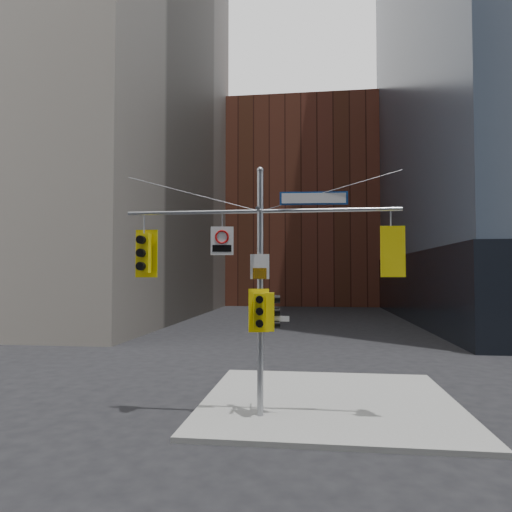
% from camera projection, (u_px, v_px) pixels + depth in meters
% --- Properties ---
extents(ground, '(160.00, 160.00, 0.00)m').
position_uv_depth(ground, '(251.00, 447.00, 10.99)').
color(ground, black).
rests_on(ground, ground).
extents(sidewalk_corner, '(8.00, 8.00, 0.15)m').
position_uv_depth(sidewalk_corner, '(329.00, 401.00, 14.71)').
color(sidewalk_corner, gray).
rests_on(sidewalk_corner, ground).
extents(brick_midrise, '(26.00, 20.00, 28.00)m').
position_uv_depth(brick_midrise, '(303.00, 209.00, 69.05)').
color(brick_midrise, brown).
rests_on(brick_midrise, ground).
extents(signal_assembly, '(8.00, 0.80, 7.30)m').
position_uv_depth(signal_assembly, '(260.00, 266.00, 13.14)').
color(signal_assembly, '#92959A').
rests_on(signal_assembly, ground).
extents(traffic_light_west_arm, '(0.69, 0.55, 1.45)m').
position_uv_depth(traffic_light_west_arm, '(144.00, 253.00, 13.61)').
color(traffic_light_west_arm, yellow).
rests_on(traffic_light_west_arm, ground).
extents(traffic_light_east_arm, '(0.67, 0.55, 1.41)m').
position_uv_depth(traffic_light_east_arm, '(391.00, 252.00, 12.70)').
color(traffic_light_east_arm, yellow).
rests_on(traffic_light_east_arm, ground).
extents(traffic_light_pole_side, '(0.44, 0.37, 1.09)m').
position_uv_depth(traffic_light_pole_side, '(272.00, 312.00, 13.06)').
color(traffic_light_pole_side, yellow).
rests_on(traffic_light_pole_side, ground).
extents(traffic_light_pole_front, '(0.59, 0.52, 1.23)m').
position_uv_depth(traffic_light_pole_front, '(259.00, 311.00, 12.83)').
color(traffic_light_pole_front, yellow).
rests_on(traffic_light_pole_front, ground).
extents(street_sign_blade, '(1.94, 0.19, 0.38)m').
position_uv_depth(street_sign_blade, '(314.00, 198.00, 13.03)').
color(street_sign_blade, navy).
rests_on(street_sign_blade, ground).
extents(regulatory_sign_arm, '(0.67, 0.13, 0.83)m').
position_uv_depth(regulatory_sign_arm, '(222.00, 240.00, 13.29)').
color(regulatory_sign_arm, silver).
rests_on(regulatory_sign_arm, ground).
extents(regulatory_sign_pole, '(0.55, 0.09, 0.71)m').
position_uv_depth(regulatory_sign_pole, '(260.00, 267.00, 13.03)').
color(regulatory_sign_pole, silver).
rests_on(regulatory_sign_pole, ground).
extents(street_blade_ew, '(0.77, 0.05, 0.15)m').
position_uv_depth(street_blade_ew, '(276.00, 319.00, 13.03)').
color(street_blade_ew, silver).
rests_on(street_blade_ew, ground).
extents(street_blade_ns, '(0.12, 0.76, 0.15)m').
position_uv_depth(street_blade_ns, '(262.00, 321.00, 13.53)').
color(street_blade_ns, '#145926').
rests_on(street_blade_ns, ground).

